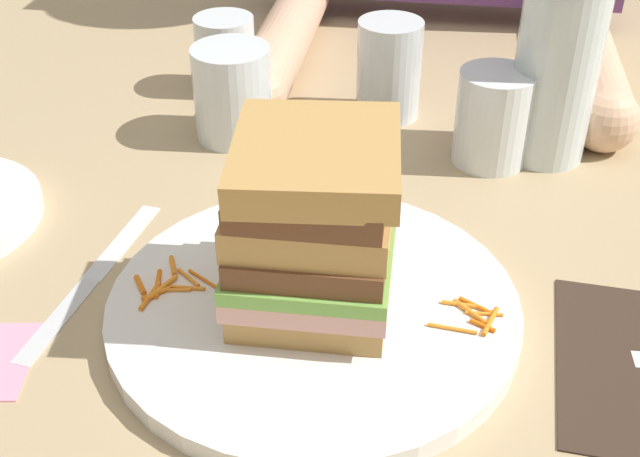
% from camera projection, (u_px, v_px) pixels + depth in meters
% --- Properties ---
extents(ground_plane, '(3.00, 3.00, 0.00)m').
position_uv_depth(ground_plane, '(296.00, 306.00, 0.59)').
color(ground_plane, tan).
extents(main_plate, '(0.29, 0.29, 0.02)m').
position_uv_depth(main_plate, '(313.00, 308.00, 0.58)').
color(main_plate, white).
rests_on(main_plate, ground_plane).
extents(sandwich, '(0.11, 0.12, 0.13)m').
position_uv_depth(sandwich, '(314.00, 226.00, 0.54)').
color(sandwich, tan).
rests_on(sandwich, main_plate).
extents(carrot_shred_0, '(0.02, 0.02, 0.00)m').
position_uv_depth(carrot_shred_0, '(189.00, 276.00, 0.60)').
color(carrot_shred_0, orange).
rests_on(carrot_shred_0, main_plate).
extents(carrot_shred_1, '(0.03, 0.00, 0.00)m').
position_uv_depth(carrot_shred_1, '(188.00, 288.00, 0.59)').
color(carrot_shred_1, orange).
rests_on(carrot_shred_1, main_plate).
extents(carrot_shred_2, '(0.02, 0.03, 0.00)m').
position_uv_depth(carrot_shred_2, '(162.00, 287.00, 0.58)').
color(carrot_shred_2, orange).
rests_on(carrot_shred_2, main_plate).
extents(carrot_shred_3, '(0.02, 0.01, 0.00)m').
position_uv_depth(carrot_shred_3, '(178.00, 290.00, 0.58)').
color(carrot_shred_3, orange).
rests_on(carrot_shred_3, main_plate).
extents(carrot_shred_4, '(0.01, 0.03, 0.00)m').
position_uv_depth(carrot_shred_4, '(150.00, 296.00, 0.58)').
color(carrot_shred_4, orange).
rests_on(carrot_shred_4, main_plate).
extents(carrot_shred_5, '(0.01, 0.02, 0.00)m').
position_uv_depth(carrot_shred_5, '(173.00, 266.00, 0.61)').
color(carrot_shred_5, orange).
rests_on(carrot_shred_5, main_plate).
extents(carrot_shred_6, '(0.02, 0.02, 0.00)m').
position_uv_depth(carrot_shred_6, '(156.00, 293.00, 0.58)').
color(carrot_shred_6, orange).
rests_on(carrot_shred_6, main_plate).
extents(carrot_shred_7, '(0.01, 0.02, 0.00)m').
position_uv_depth(carrot_shred_7, '(140.00, 285.00, 0.59)').
color(carrot_shred_7, orange).
rests_on(carrot_shred_7, main_plate).
extents(carrot_shred_8, '(0.03, 0.02, 0.00)m').
position_uv_depth(carrot_shred_8, '(202.00, 282.00, 0.59)').
color(carrot_shred_8, orange).
rests_on(carrot_shred_8, main_plate).
extents(carrot_shred_9, '(0.01, 0.03, 0.00)m').
position_uv_depth(carrot_shred_9, '(158.00, 284.00, 0.59)').
color(carrot_shred_9, orange).
rests_on(carrot_shred_9, main_plate).
extents(carrot_shred_10, '(0.01, 0.03, 0.00)m').
position_uv_depth(carrot_shred_10, '(490.00, 321.00, 0.55)').
color(carrot_shred_10, orange).
rests_on(carrot_shred_10, main_plate).
extents(carrot_shred_11, '(0.02, 0.02, 0.00)m').
position_uv_depth(carrot_shred_11, '(476.00, 301.00, 0.57)').
color(carrot_shred_11, orange).
rests_on(carrot_shred_11, main_plate).
extents(carrot_shred_12, '(0.03, 0.00, 0.00)m').
position_uv_depth(carrot_shred_12, '(484.00, 314.00, 0.56)').
color(carrot_shred_12, orange).
rests_on(carrot_shred_12, main_plate).
extents(carrot_shred_13, '(0.02, 0.02, 0.00)m').
position_uv_depth(carrot_shred_13, '(470.00, 312.00, 0.56)').
color(carrot_shred_13, orange).
rests_on(carrot_shred_13, main_plate).
extents(carrot_shred_14, '(0.02, 0.00, 0.00)m').
position_uv_depth(carrot_shred_14, '(459.00, 306.00, 0.57)').
color(carrot_shred_14, orange).
rests_on(carrot_shred_14, main_plate).
extents(carrot_shred_15, '(0.03, 0.01, 0.00)m').
position_uv_depth(carrot_shred_15, '(452.00, 328.00, 0.55)').
color(carrot_shred_15, orange).
rests_on(carrot_shred_15, main_plate).
extents(carrot_shred_16, '(0.02, 0.01, 0.00)m').
position_uv_depth(carrot_shred_16, '(483.00, 325.00, 0.55)').
color(carrot_shred_16, orange).
rests_on(carrot_shred_16, main_plate).
extents(knife, '(0.04, 0.20, 0.00)m').
position_uv_depth(knife, '(90.00, 280.00, 0.62)').
color(knife, silver).
rests_on(knife, ground_plane).
extents(juice_glass, '(0.07, 0.07, 0.09)m').
position_uv_depth(juice_glass, '(492.00, 122.00, 0.75)').
color(juice_glass, white).
rests_on(juice_glass, ground_plane).
extents(water_bottle, '(0.07, 0.07, 0.31)m').
position_uv_depth(water_bottle, '(566.00, 11.00, 0.70)').
color(water_bottle, silver).
rests_on(water_bottle, ground_plane).
extents(empty_tumbler_0, '(0.06, 0.06, 0.08)m').
position_uv_depth(empty_tumbler_0, '(225.00, 54.00, 0.87)').
color(empty_tumbler_0, silver).
rests_on(empty_tumbler_0, ground_plane).
extents(empty_tumbler_1, '(0.06, 0.06, 0.10)m').
position_uv_depth(empty_tumbler_1, '(389.00, 69.00, 0.82)').
color(empty_tumbler_1, silver).
rests_on(empty_tumbler_1, ground_plane).
extents(empty_tumbler_2, '(0.08, 0.08, 0.09)m').
position_uv_depth(empty_tumbler_2, '(233.00, 93.00, 0.78)').
color(empty_tumbler_2, silver).
rests_on(empty_tumbler_2, ground_plane).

